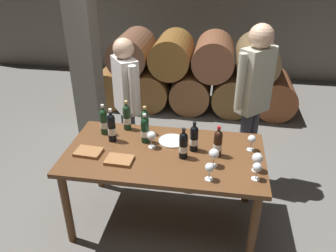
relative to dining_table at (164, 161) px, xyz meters
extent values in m
plane|color=#66635E|center=(0.00, 0.00, -0.67)|extent=(14.00, 14.00, 0.00)
cube|color=slate|center=(0.00, 4.20, 0.73)|extent=(10.00, 0.24, 2.80)
cylinder|color=brown|center=(-1.26, 2.60, -0.37)|extent=(0.60, 0.90, 0.60)
cylinder|color=brown|center=(-0.63, 2.60, -0.37)|extent=(0.60, 0.90, 0.60)
cylinder|color=brown|center=(0.00, 2.60, -0.37)|extent=(0.60, 0.90, 0.60)
cylinder|color=brown|center=(0.63, 2.60, -0.37)|extent=(0.60, 0.90, 0.60)
cylinder|color=brown|center=(1.26, 2.60, -0.37)|extent=(0.60, 0.90, 0.60)
cylinder|color=brown|center=(-0.95, 2.60, 0.18)|extent=(0.60, 0.90, 0.60)
cylinder|color=brown|center=(-0.32, 2.60, 0.18)|extent=(0.60, 0.90, 0.60)
cylinder|color=brown|center=(0.31, 2.60, 0.18)|extent=(0.60, 0.90, 0.60)
cylinder|color=brown|center=(0.95, 2.60, 0.18)|extent=(0.60, 0.90, 0.60)
cube|color=slate|center=(-1.30, 1.60, 0.63)|extent=(0.32, 0.32, 2.60)
cube|color=brown|center=(0.00, 0.00, 0.07)|extent=(1.70, 0.90, 0.04)
cylinder|color=brown|center=(-0.77, -0.39, -0.31)|extent=(0.07, 0.07, 0.72)
cylinder|color=brown|center=(0.77, -0.39, -0.31)|extent=(0.07, 0.07, 0.72)
cylinder|color=brown|center=(-0.77, 0.39, -0.31)|extent=(0.07, 0.07, 0.72)
cylinder|color=brown|center=(0.77, 0.39, -0.31)|extent=(0.07, 0.07, 0.72)
cylinder|color=black|center=(0.17, -0.05, 0.19)|extent=(0.07, 0.07, 0.19)
sphere|color=black|center=(0.17, -0.05, 0.29)|extent=(0.07, 0.07, 0.07)
cylinder|color=black|center=(0.17, -0.05, 0.32)|extent=(0.03, 0.03, 0.06)
cylinder|color=black|center=(0.17, -0.05, 0.36)|extent=(0.03, 0.03, 0.02)
cylinder|color=silver|center=(0.17, -0.05, 0.18)|extent=(0.07, 0.07, 0.06)
cylinder|color=black|center=(0.45, 0.03, 0.19)|extent=(0.07, 0.07, 0.19)
sphere|color=black|center=(0.45, 0.03, 0.29)|extent=(0.07, 0.07, 0.07)
cylinder|color=black|center=(0.45, 0.03, 0.32)|extent=(0.03, 0.03, 0.06)
cylinder|color=#B21E23|center=(0.45, 0.03, 0.36)|extent=(0.03, 0.03, 0.02)
cylinder|color=silver|center=(0.45, 0.03, 0.18)|extent=(0.07, 0.07, 0.06)
cylinder|color=black|center=(0.24, 0.08, 0.19)|extent=(0.07, 0.07, 0.19)
sphere|color=black|center=(0.24, 0.08, 0.29)|extent=(0.07, 0.07, 0.07)
cylinder|color=black|center=(0.24, 0.08, 0.31)|extent=(0.03, 0.03, 0.06)
cylinder|color=black|center=(0.24, 0.08, 0.36)|extent=(0.03, 0.03, 0.02)
cylinder|color=silver|center=(0.24, 0.08, 0.18)|extent=(0.07, 0.07, 0.06)
cylinder|color=#19381E|center=(-0.23, 0.29, 0.19)|extent=(0.07, 0.07, 0.20)
sphere|color=#19381E|center=(-0.23, 0.29, 0.29)|extent=(0.07, 0.07, 0.07)
cylinder|color=#19381E|center=(-0.23, 0.29, 0.32)|extent=(0.03, 0.03, 0.06)
cylinder|color=tan|center=(-0.23, 0.29, 0.36)|extent=(0.03, 0.03, 0.02)
cylinder|color=silver|center=(-0.23, 0.29, 0.18)|extent=(0.07, 0.07, 0.06)
cylinder|color=black|center=(-0.20, 0.15, 0.19)|extent=(0.07, 0.07, 0.20)
sphere|color=black|center=(-0.20, 0.15, 0.29)|extent=(0.07, 0.07, 0.07)
cylinder|color=black|center=(-0.20, 0.15, 0.32)|extent=(0.03, 0.03, 0.06)
cylinder|color=silver|center=(-0.20, 0.15, 0.36)|extent=(0.03, 0.03, 0.02)
cylinder|color=silver|center=(-0.20, 0.15, 0.18)|extent=(0.07, 0.07, 0.06)
cylinder|color=#19381E|center=(-0.61, 0.24, 0.20)|extent=(0.07, 0.07, 0.21)
sphere|color=#19381E|center=(-0.61, 0.24, 0.30)|extent=(0.07, 0.07, 0.07)
cylinder|color=#19381E|center=(-0.61, 0.24, 0.33)|extent=(0.03, 0.03, 0.07)
cylinder|color=silver|center=(-0.61, 0.24, 0.38)|extent=(0.03, 0.03, 0.02)
cylinder|color=silver|center=(-0.61, 0.24, 0.18)|extent=(0.07, 0.07, 0.06)
cylinder|color=black|center=(-0.50, 0.12, 0.20)|extent=(0.07, 0.07, 0.22)
sphere|color=black|center=(-0.50, 0.12, 0.32)|extent=(0.07, 0.07, 0.07)
cylinder|color=black|center=(-0.50, 0.12, 0.35)|extent=(0.03, 0.03, 0.07)
cylinder|color=silver|center=(-0.50, 0.12, 0.40)|extent=(0.03, 0.03, 0.03)
cylinder|color=silver|center=(-0.50, 0.12, 0.19)|extent=(0.07, 0.07, 0.07)
cylinder|color=#19381E|center=(-0.42, 0.35, 0.19)|extent=(0.07, 0.07, 0.21)
sphere|color=#19381E|center=(-0.42, 0.35, 0.30)|extent=(0.07, 0.07, 0.07)
cylinder|color=#19381E|center=(-0.42, 0.35, 0.33)|extent=(0.03, 0.03, 0.06)
cylinder|color=tan|center=(-0.42, 0.35, 0.37)|extent=(0.03, 0.03, 0.02)
cylinder|color=silver|center=(-0.42, 0.35, 0.18)|extent=(0.07, 0.07, 0.06)
cylinder|color=white|center=(0.42, -0.13, 0.09)|extent=(0.06, 0.06, 0.00)
cylinder|color=white|center=(0.42, -0.13, 0.13)|extent=(0.01, 0.01, 0.07)
sphere|color=white|center=(0.42, -0.13, 0.21)|extent=(0.08, 0.08, 0.08)
cylinder|color=white|center=(0.75, -0.26, 0.09)|extent=(0.06, 0.06, 0.00)
cylinder|color=white|center=(0.75, -0.26, 0.13)|extent=(0.01, 0.01, 0.07)
sphere|color=white|center=(0.75, -0.26, 0.20)|extent=(0.07, 0.07, 0.07)
cylinder|color=white|center=(0.73, 0.16, 0.09)|extent=(0.06, 0.06, 0.00)
cylinder|color=white|center=(0.73, 0.16, 0.13)|extent=(0.01, 0.01, 0.07)
sphere|color=white|center=(0.73, 0.16, 0.20)|extent=(0.07, 0.07, 0.07)
cylinder|color=white|center=(-0.12, 0.07, 0.09)|extent=(0.06, 0.06, 0.00)
cylinder|color=white|center=(-0.12, 0.07, 0.13)|extent=(0.01, 0.01, 0.07)
sphere|color=white|center=(-0.12, 0.07, 0.21)|extent=(0.08, 0.08, 0.08)
cylinder|color=white|center=(0.76, -0.14, 0.09)|extent=(0.06, 0.06, 0.00)
cylinder|color=white|center=(0.76, -0.14, 0.13)|extent=(0.01, 0.01, 0.07)
sphere|color=white|center=(0.76, -0.14, 0.21)|extent=(0.09, 0.09, 0.09)
cylinder|color=white|center=(0.40, -0.31, 0.09)|extent=(0.06, 0.06, 0.00)
cylinder|color=white|center=(0.40, -0.31, 0.13)|extent=(0.01, 0.01, 0.07)
sphere|color=white|center=(0.40, -0.31, 0.20)|extent=(0.07, 0.07, 0.07)
cube|color=#936038|center=(-0.63, -0.12, 0.11)|extent=(0.23, 0.17, 0.03)
cube|color=#936038|center=(-0.34, -0.19, 0.11)|extent=(0.23, 0.17, 0.03)
cylinder|color=white|center=(0.04, 0.19, 0.10)|extent=(0.24, 0.24, 0.01)
cylinder|color=#383842|center=(0.80, 0.79, -0.24)|extent=(0.11, 0.11, 0.85)
cylinder|color=#383842|center=(0.72, 0.71, -0.24)|extent=(0.11, 0.11, 0.85)
cube|color=#B2B29E|center=(0.76, 0.75, 0.51)|extent=(0.35, 0.35, 0.64)
cylinder|color=#B2B29E|center=(0.91, 0.90, 0.54)|extent=(0.08, 0.08, 0.54)
cylinder|color=#B2B29E|center=(0.61, 0.60, 0.54)|extent=(0.08, 0.08, 0.54)
sphere|color=tan|center=(0.76, 0.75, 0.93)|extent=(0.23, 0.23, 0.23)
cylinder|color=#383842|center=(-0.55, 0.76, -0.28)|extent=(0.11, 0.11, 0.77)
cylinder|color=#383842|center=(-0.49, 0.68, -0.28)|extent=(0.11, 0.11, 0.77)
cube|color=silver|center=(-0.52, 0.72, 0.39)|extent=(0.33, 0.36, 0.58)
cylinder|color=silver|center=(-0.64, 0.89, 0.42)|extent=(0.08, 0.08, 0.49)
cylinder|color=silver|center=(-0.40, 0.55, 0.42)|extent=(0.08, 0.08, 0.49)
sphere|color=tan|center=(-0.52, 0.72, 0.77)|extent=(0.21, 0.21, 0.21)
camera|label=1|loc=(0.41, -2.39, 1.68)|focal=36.06mm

